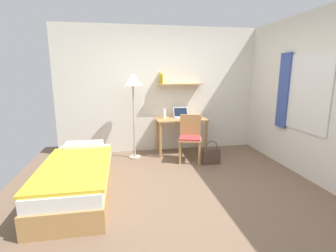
% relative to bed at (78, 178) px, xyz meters
% --- Properties ---
extents(ground_plane, '(5.28, 5.28, 0.00)m').
position_rel_bed_xyz_m(ground_plane, '(1.51, -0.15, -0.24)').
color(ground_plane, brown).
extents(wall_back, '(4.40, 0.27, 2.60)m').
position_rel_bed_xyz_m(wall_back, '(1.52, 1.88, 1.06)').
color(wall_back, silver).
rests_on(wall_back, ground_plane).
extents(wall_right, '(0.10, 4.40, 2.60)m').
position_rel_bed_xyz_m(wall_right, '(3.54, -0.12, 1.06)').
color(wall_right, silver).
rests_on(wall_right, ground_plane).
extents(bed, '(0.87, 1.95, 0.54)m').
position_rel_bed_xyz_m(bed, '(0.00, 0.00, 0.00)').
color(bed, '#B2844C').
rests_on(bed, ground_plane).
extents(desk, '(1.05, 0.54, 0.74)m').
position_rel_bed_xyz_m(desk, '(1.83, 1.55, 0.36)').
color(desk, '#B2844C').
rests_on(desk, ground_plane).
extents(desk_chair, '(0.52, 0.50, 0.88)m').
position_rel_bed_xyz_m(desk_chair, '(1.89, 1.06, 0.25)').
color(desk_chair, '#B2844C').
rests_on(desk_chair, ground_plane).
extents(standing_lamp, '(0.38, 0.38, 1.65)m').
position_rel_bed_xyz_m(standing_lamp, '(0.85, 1.42, 1.21)').
color(standing_lamp, '#B2A893').
rests_on(standing_lamp, ground_plane).
extents(laptop, '(0.31, 0.23, 0.21)m').
position_rel_bed_xyz_m(laptop, '(1.85, 1.64, 0.56)').
color(laptop, '#B7BABF').
rests_on(laptop, desk).
extents(water_bottle, '(0.07, 0.07, 0.20)m').
position_rel_bed_xyz_m(water_bottle, '(1.48, 1.62, 0.60)').
color(water_bottle, silver).
rests_on(water_bottle, desk).
extents(book_stack, '(0.18, 0.24, 0.05)m').
position_rel_bed_xyz_m(book_stack, '(2.19, 1.56, 0.53)').
color(book_stack, purple).
rests_on(book_stack, desk).
extents(handbag, '(0.33, 0.11, 0.44)m').
position_rel_bed_xyz_m(handbag, '(2.24, 0.81, -0.09)').
color(handbag, '#4C382D').
rests_on(handbag, ground_plane).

